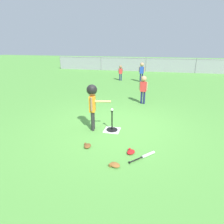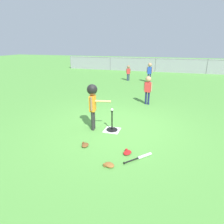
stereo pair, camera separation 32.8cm
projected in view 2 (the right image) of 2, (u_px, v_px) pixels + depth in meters
ground_plane at (117, 127)px, 5.73m from camera, size 60.00×60.00×0.00m
home_plate at (112, 130)px, 5.51m from camera, size 0.44×0.44×0.01m
batting_tee at (112, 127)px, 5.49m from camera, size 0.32×0.32×0.58m
baseball_on_tee at (112, 110)px, 5.31m from camera, size 0.07×0.07×0.07m
batter_child at (93, 98)px, 5.26m from camera, size 0.65×0.37×1.31m
fielder_deep_center at (128, 71)px, 12.50m from camera, size 0.29×0.19×0.98m
fielder_near_right at (148, 86)px, 7.59m from camera, size 0.33×0.22×1.13m
fielder_near_left at (150, 70)px, 11.87m from camera, size 0.36×0.24×1.21m
spare_bat_silver at (142, 157)px, 4.18m from camera, size 0.53×0.57×0.06m
glove_by_plate at (127, 152)px, 4.33m from camera, size 0.23×0.26×0.07m
glove_near_bats at (109, 165)px, 3.89m from camera, size 0.27×0.23×0.07m
glove_tossed_aside at (85, 145)px, 4.65m from camera, size 0.19×0.23×0.07m
outfield_fence at (156, 64)px, 16.31m from camera, size 16.06×0.06×1.15m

